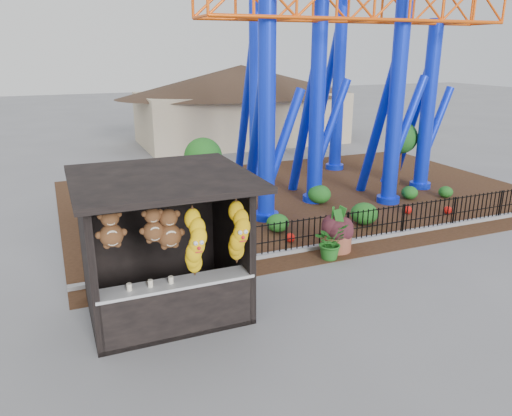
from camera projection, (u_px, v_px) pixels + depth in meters
name	position (u px, v px, depth m)	size (l,w,h in m)	color
ground	(313.00, 309.00, 11.08)	(120.00, 120.00, 0.00)	slate
mulch_bed	(304.00, 196.00, 19.58)	(18.00, 12.00, 0.02)	#331E11
curb	(381.00, 237.00, 15.17)	(18.00, 0.18, 0.12)	gray
prize_booth	(166.00, 250.00, 10.32)	(3.50, 3.40, 3.12)	black
picket_fence	(406.00, 219.00, 15.36)	(12.20, 0.06, 1.00)	black
roller_coaster	(333.00, 22.00, 18.22)	(11.00, 6.37, 10.82)	#0D29E9
terracotta_planter	(337.00, 241.00, 14.19)	(0.82, 0.82, 0.57)	#974E37
planter_foliage	(338.00, 221.00, 14.01)	(0.70, 0.70, 0.64)	#37161C
potted_plant	(330.00, 242.00, 13.59)	(0.89, 0.77, 0.99)	#274E17
landscaping	(351.00, 205.00, 17.34)	(8.23, 3.69, 0.71)	#1C5719
pavilion	(241.00, 91.00, 29.93)	(15.00, 15.00, 4.80)	#BFAD8C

